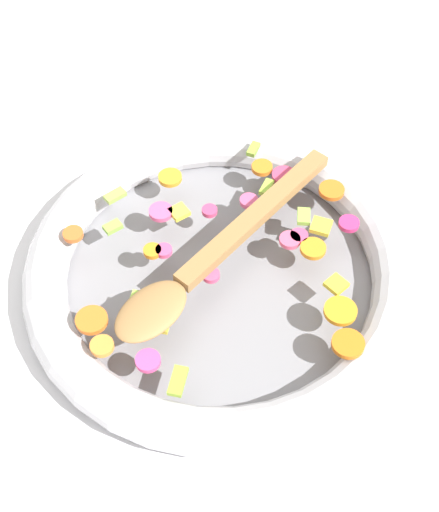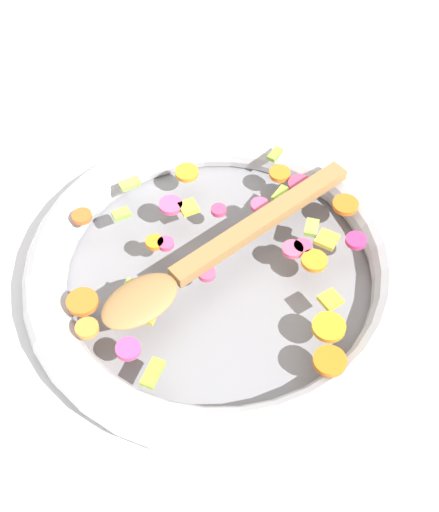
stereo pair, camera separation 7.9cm
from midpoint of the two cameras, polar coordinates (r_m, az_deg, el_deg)
ground_plane at (r=0.83m, az=-2.72°, el=-2.27°), size 4.00×4.00×0.00m
skillet at (r=0.82m, az=-2.78°, el=-1.38°), size 0.45×0.45×0.05m
chopped_vegetables at (r=0.79m, az=-2.00°, el=0.09°), size 0.36×0.37×0.01m
wooden_spoon at (r=0.78m, az=-3.82°, el=-0.42°), size 0.33×0.17×0.01m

